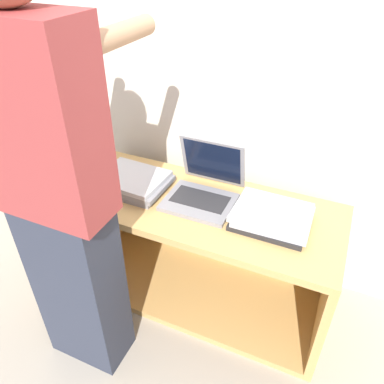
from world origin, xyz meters
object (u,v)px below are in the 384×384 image
(laptop_stack_left, at_px, (133,182))
(laptop_stack_right, at_px, (272,217))
(person, at_px, (60,200))
(laptop_open, at_px, (204,188))

(laptop_stack_left, bearing_deg, laptop_stack_right, 0.43)
(laptop_stack_left, height_order, person, person)
(laptop_stack_left, bearing_deg, laptop_open, 9.75)
(laptop_stack_left, height_order, laptop_stack_right, same)
(laptop_open, xyz_separation_m, person, (-0.33, -0.55, 0.20))
(laptop_stack_left, xyz_separation_m, laptop_stack_right, (0.69, 0.01, 0.00))
(laptop_stack_right, bearing_deg, person, -143.46)
(laptop_open, bearing_deg, laptop_stack_left, -170.25)
(person, bearing_deg, laptop_open, 59.06)
(laptop_stack_right, relative_size, person, 0.19)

